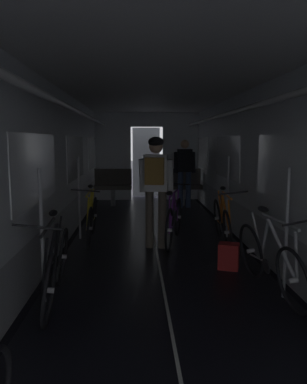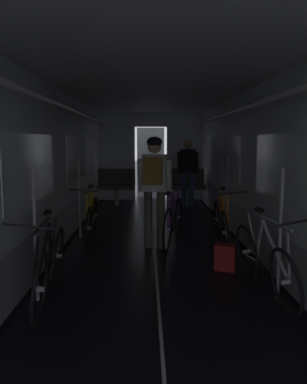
{
  "view_description": "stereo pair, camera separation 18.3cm",
  "coord_description": "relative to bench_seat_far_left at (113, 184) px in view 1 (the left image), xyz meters",
  "views": [
    {
      "loc": [
        -0.3,
        -1.76,
        1.67
      ],
      "look_at": [
        0.0,
        4.91,
        0.77
      ],
      "focal_mm": 35.84,
      "sensor_mm": 36.0,
      "label": 1
    },
    {
      "loc": [
        -0.12,
        -1.77,
        1.67
      ],
      "look_at": [
        0.0,
        4.91,
        0.77
      ],
      "focal_mm": 35.84,
      "sensor_mm": 36.0,
      "label": 2
    }
  ],
  "objects": [
    {
      "name": "bicycle_black",
      "position": [
        -0.24,
        -5.98,
        -0.19
      ],
      "size": [
        0.44,
        1.69,
        0.96
      ],
      "color": "black",
      "rests_on": "ground"
    },
    {
      "name": "bench_seat_far_right",
      "position": [
        1.8,
        0.0,
        0.0
      ],
      "size": [
        0.98,
        0.51,
        0.95
      ],
      "color": "gray",
      "rests_on": "ground"
    },
    {
      "name": "bicycle_orange",
      "position": [
        1.98,
        -3.87,
        -0.19
      ],
      "size": [
        0.44,
        1.69,
        0.95
      ],
      "color": "black",
      "rests_on": "ground"
    },
    {
      "name": "person_cyclist_aisle",
      "position": [
        0.9,
        -4.01,
        0.5
      ],
      "size": [
        0.56,
        0.43,
        1.73
      ],
      "color": "brown",
      "rests_on": "ground"
    },
    {
      "name": "bicycle_purple_in_aisle",
      "position": [
        1.21,
        -3.74,
        -0.18
      ],
      "size": [
        0.55,
        1.66,
        0.94
      ],
      "color": "black",
      "rests_on": "ground"
    },
    {
      "name": "person_standing_near_bench",
      "position": [
        1.8,
        -0.38,
        0.41
      ],
      "size": [
        0.53,
        0.23,
        1.69
      ],
      "color": "#384C75",
      "rests_on": "ground"
    },
    {
      "name": "backpack_on_floor",
      "position": [
        1.8,
        -5.04,
        -0.4
      ],
      "size": [
        0.31,
        0.28,
        0.34
      ],
      "primitive_type": "cube",
      "rotation": [
        0.0,
        0.0,
        -0.35
      ],
      "color": "maroon",
      "rests_on": "ground"
    },
    {
      "name": "train_car_shell",
      "position": [
        0.9,
        -4.47,
        1.13
      ],
      "size": [
        3.14,
        12.34,
        2.57
      ],
      "color": "black",
      "rests_on": "ground"
    },
    {
      "name": "bicycle_silver",
      "position": [
        2.06,
        -5.84,
        -0.19
      ],
      "size": [
        0.52,
        1.7,
        0.96
      ],
      "color": "black",
      "rests_on": "ground"
    },
    {
      "name": "bench_seat_far_left",
      "position": [
        0.0,
        0.0,
        0.0
      ],
      "size": [
        0.98,
        0.51,
        0.95
      ],
      "color": "gray",
      "rests_on": "ground"
    },
    {
      "name": "bicycle_yellow",
      "position": [
        -0.15,
        -3.53,
        -0.18
      ],
      "size": [
        0.44,
        1.69,
        0.95
      ],
      "color": "black",
      "rests_on": "ground"
    }
  ]
}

